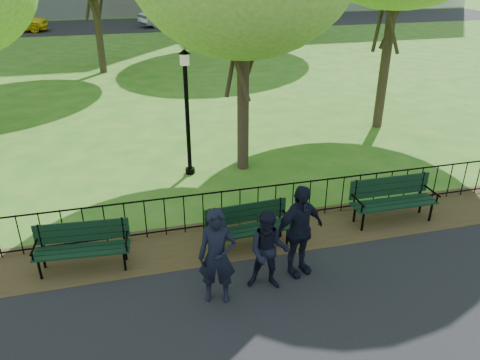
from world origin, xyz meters
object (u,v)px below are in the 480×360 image
object	(u,v)px
person_left	(217,257)
sedan_dark	(194,13)
park_bench_left_a	(82,241)
taxi	(13,20)
park_bench_right_a	(392,195)
person_mid	(269,251)
sedan_silver	(167,16)
person_right	(299,231)
lamppost	(187,109)
park_bench_main	(236,224)

from	to	relation	value
person_left	sedan_dark	distance (m)	35.62
park_bench_left_a	taxi	xyz separation A→B (m)	(-6.19, 32.05, 0.28)
park_bench_left_a	park_bench_right_a	bearing A→B (deg)	5.65
park_bench_right_a	person_left	xyz separation A→B (m)	(-4.25, -1.65, 0.26)
taxi	sedan_dark	xyz separation A→B (m)	(13.92, 1.61, -0.07)
park_bench_left_a	person_left	bearing A→B (deg)	-29.89
person_mid	sedan_silver	size ratio (longest dim) A/B	0.33
park_bench_left_a	sedan_dark	bearing A→B (deg)	81.74
person_right	sedan_dark	world-z (taller)	person_right
park_bench_left_a	person_left	size ratio (longest dim) A/B	1.02
park_bench_right_a	person_left	bearing A→B (deg)	-158.40
lamppost	sedan_silver	xyz separation A→B (m)	(2.72, 28.75, -1.04)
sedan_silver	sedan_dark	bearing A→B (deg)	-84.37
sedan_dark	lamppost	bearing A→B (deg)	-166.91
taxi	park_bench_left_a	bearing A→B (deg)	-165.13
lamppost	taxi	world-z (taller)	lamppost
park_bench_left_a	person_right	bearing A→B (deg)	-12.44
sedan_silver	taxi	bearing A→B (deg)	69.99
lamppost	sedan_dark	bearing A→B (deg)	80.27
taxi	sedan_silver	world-z (taller)	taxi
lamppost	person_right	size ratio (longest dim) A/B	1.85
person_left	sedan_silver	distance (m)	34.08
park_bench_right_a	taxi	distance (m)	34.37
sedan_silver	lamppost	bearing A→B (deg)	152.85
lamppost	sedan_silver	distance (m)	28.89
park_bench_left_a	person_right	xyz separation A→B (m)	(3.81, -1.17, 0.34)
park_bench_main	taxi	size ratio (longest dim) A/B	0.36
person_mid	lamppost	bearing A→B (deg)	115.35
person_left	taxi	size ratio (longest dim) A/B	0.35
taxi	sedan_silver	size ratio (longest dim) A/B	1.09
person_mid	person_right	bearing A→B (deg)	41.51
park_bench_right_a	person_right	xyz separation A→B (m)	(-2.68, -1.28, 0.29)
sedan_silver	park_bench_main	bearing A→B (deg)	154.01
lamppost	person_left	xyz separation A→B (m)	(-0.35, -5.20, -0.92)
taxi	sedan_silver	xyz separation A→B (m)	(11.49, 0.35, -0.09)
person_left	park_bench_right_a	bearing A→B (deg)	36.99
sedan_dark	park_bench_left_a	bearing A→B (deg)	-170.11
sedan_silver	person_mid	bearing A→B (deg)	154.63
park_bench_left_a	person_left	xyz separation A→B (m)	(2.23, -1.54, 0.31)
lamppost	taxi	size ratio (longest dim) A/B	0.67
sedan_silver	park_bench_left_a	bearing A→B (deg)	148.96
park_bench_left_a	park_bench_main	bearing A→B (deg)	0.95
park_bench_main	park_bench_left_a	size ratio (longest dim) A/B	0.99
taxi	sedan_dark	size ratio (longest dim) A/B	0.92
park_bench_left_a	lamppost	world-z (taller)	lamppost
person_right	sedan_dark	size ratio (longest dim) A/B	0.34
lamppost	person_mid	xyz separation A→B (m)	(0.57, -5.10, -1.03)
park_bench_right_a	lamppost	size ratio (longest dim) A/B	0.58
person_left	sedan_dark	bearing A→B (deg)	96.92
park_bench_main	park_bench_right_a	xyz separation A→B (m)	(3.60, 0.30, 0.02)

